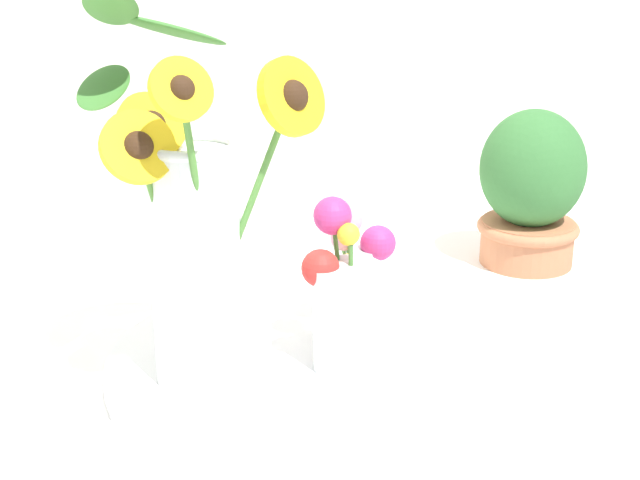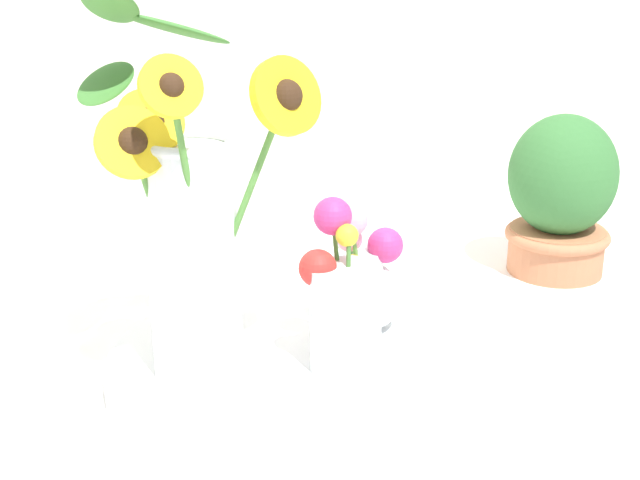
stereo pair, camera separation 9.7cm
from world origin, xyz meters
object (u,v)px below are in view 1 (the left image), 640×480
object	(u,v)px
mason_jar_sunflowers	(194,238)
potted_plant	(531,189)
serving_tray	(320,363)
vase_bulb_right	(360,278)
vase_small_center	(345,303)

from	to	relation	value
mason_jar_sunflowers	potted_plant	world-z (taller)	mason_jar_sunflowers
serving_tray	vase_bulb_right	size ratio (longest dim) A/B	2.94
serving_tray	vase_bulb_right	world-z (taller)	vase_bulb_right
vase_small_center	vase_bulb_right	world-z (taller)	vase_small_center
vase_small_center	potted_plant	bearing A→B (deg)	13.41
serving_tray	vase_small_center	size ratio (longest dim) A/B	2.58
mason_jar_sunflowers	potted_plant	bearing A→B (deg)	2.98
vase_small_center	vase_bulb_right	size ratio (longest dim) A/B	1.14
serving_tray	mason_jar_sunflowers	world-z (taller)	mason_jar_sunflowers
mason_jar_sunflowers	vase_bulb_right	size ratio (longest dim) A/B	2.55
potted_plant	mason_jar_sunflowers	bearing A→B (deg)	-177.02
vase_small_center	mason_jar_sunflowers	bearing A→B (deg)	150.55
serving_tray	vase_small_center	distance (m)	0.09
serving_tray	vase_small_center	world-z (taller)	vase_small_center
mason_jar_sunflowers	vase_bulb_right	xyz separation A→B (m)	(0.22, -0.01, -0.10)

